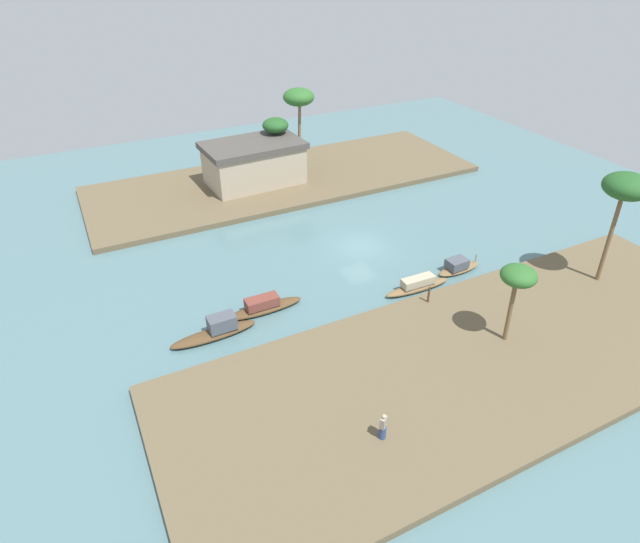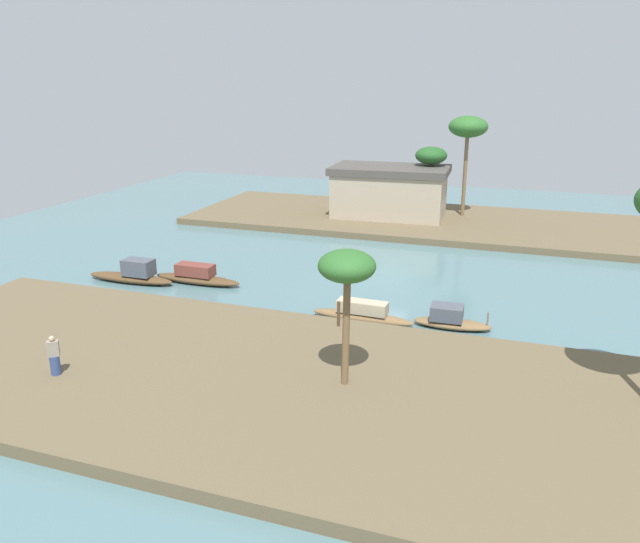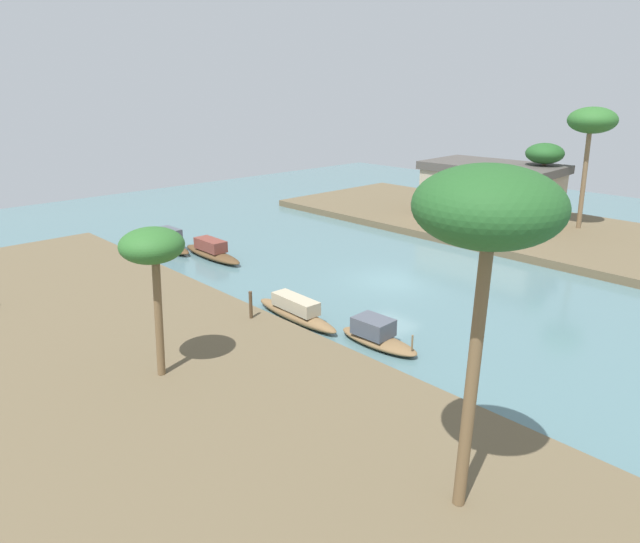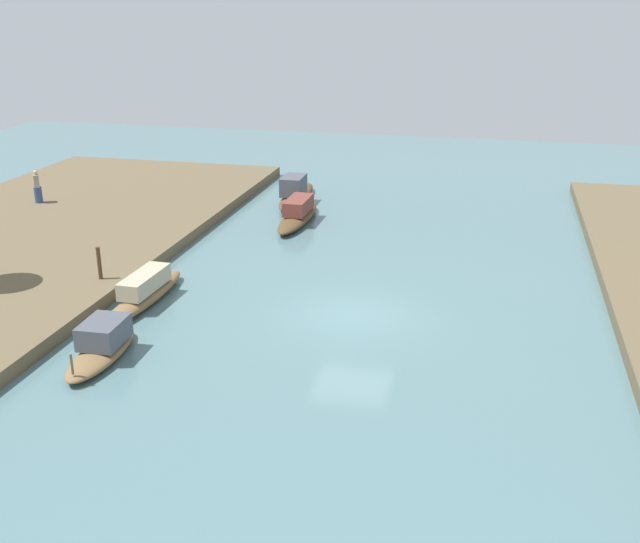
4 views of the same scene
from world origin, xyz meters
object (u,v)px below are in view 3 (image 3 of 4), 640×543
at_px(mooring_post, 251,305).
at_px(sampan_midstream, 296,311).
at_px(sampan_with_red_awning, 376,335).
at_px(riverside_building, 491,191).
at_px(sampan_open_hull, 166,242).
at_px(palm_tree_right_tall, 592,122).
at_px(palm_tree_left_near, 152,250).
at_px(palm_tree_right_short, 545,155).
at_px(palm_tree_left_far, 488,213).
at_px(sampan_with_tall_canopy, 212,251).

bearing_deg(mooring_post, sampan_midstream, 73.14).
bearing_deg(sampan_with_red_awning, riverside_building, 107.85).
bearing_deg(mooring_post, riverside_building, 97.63).
xyz_separation_m(sampan_open_hull, palm_tree_right_tall, (15.66, 21.79, 6.86)).
distance_m(palm_tree_left_near, palm_tree_right_short, 29.81).
relative_size(sampan_open_hull, palm_tree_left_far, 0.69).
relative_size(sampan_midstream, palm_tree_left_near, 1.01).
bearing_deg(palm_tree_right_short, riverside_building, -154.32).
relative_size(sampan_open_hull, riverside_building, 0.57).
relative_size(mooring_post, palm_tree_left_near, 0.23).
distance_m(palm_tree_right_short, riverside_building, 4.19).
xyz_separation_m(mooring_post, riverside_building, (-3.13, 23.36, 1.42)).
distance_m(sampan_with_tall_canopy, palm_tree_left_far, 24.07).
bearing_deg(sampan_midstream, palm_tree_left_near, -78.23).
bearing_deg(sampan_open_hull, palm_tree_right_short, 57.67).
relative_size(palm_tree_left_near, palm_tree_right_tall, 0.63).
height_order(mooring_post, palm_tree_right_tall, palm_tree_right_tall).
distance_m(sampan_midstream, palm_tree_left_far, 14.29).
bearing_deg(palm_tree_left_far, palm_tree_right_short, 113.92).
bearing_deg(mooring_post, palm_tree_right_short, 90.47).
relative_size(sampan_midstream, mooring_post, 4.34).
xyz_separation_m(sampan_with_tall_canopy, palm_tree_left_far, (21.85, -7.40, 6.85)).
bearing_deg(sampan_with_tall_canopy, palm_tree_right_tall, 59.47).
height_order(mooring_post, palm_tree_left_far, palm_tree_left_far).
bearing_deg(sampan_with_tall_canopy, sampan_open_hull, -162.97).
bearing_deg(palm_tree_right_short, palm_tree_left_near, -86.09).
relative_size(mooring_post, riverside_building, 0.12).
relative_size(sampan_with_red_awning, palm_tree_right_short, 0.66).
distance_m(palm_tree_right_tall, palm_tree_right_short, 3.49).
bearing_deg(sampan_with_red_awning, palm_tree_right_tall, 92.86).
height_order(palm_tree_left_far, palm_tree_right_tall, palm_tree_right_tall).
height_order(palm_tree_left_far, riverside_building, palm_tree_left_far).
height_order(palm_tree_right_tall, riverside_building, palm_tree_right_tall).
height_order(palm_tree_left_near, palm_tree_left_far, palm_tree_left_far).
height_order(sampan_midstream, palm_tree_left_near, palm_tree_left_near).
relative_size(sampan_midstream, sampan_with_tall_canopy, 0.95).
xyz_separation_m(palm_tree_right_tall, riverside_building, (-5.59, -1.78, -4.87)).
xyz_separation_m(sampan_midstream, sampan_with_tall_canopy, (-10.33, 2.47, 0.00)).
bearing_deg(palm_tree_right_short, palm_tree_left_far, -66.08).
height_order(sampan_open_hull, palm_tree_left_near, palm_tree_left_near).
bearing_deg(sampan_with_tall_canopy, palm_tree_right_short, 64.85).
relative_size(sampan_open_hull, palm_tree_right_short, 0.98).
relative_size(sampan_open_hull, palm_tree_right_tall, 0.68).
xyz_separation_m(sampan_open_hull, sampan_with_red_awning, (17.78, -0.77, -0.07)).
height_order(sampan_midstream, mooring_post, mooring_post).
relative_size(sampan_with_tall_canopy, sampan_with_red_awning, 1.46).
bearing_deg(palm_tree_right_short, sampan_with_tall_canopy, -115.11).
bearing_deg(sampan_open_hull, riverside_building, 62.20).
xyz_separation_m(mooring_post, palm_tree_left_far, (12.11, -3.00, 6.21)).
bearing_deg(riverside_building, palm_tree_right_short, 22.76).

